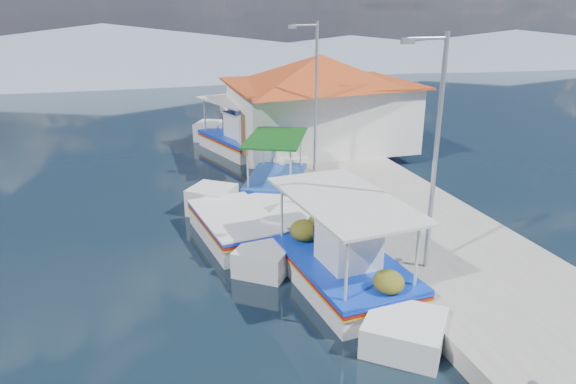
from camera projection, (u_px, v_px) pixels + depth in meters
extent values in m
plane|color=black|center=(279.00, 357.00, 11.20)|extent=(160.00, 160.00, 0.00)
cube|color=#A4A099|center=(398.00, 215.00, 18.11)|extent=(5.00, 44.00, 0.50)
cylinder|color=#A5A8AD|center=(398.00, 265.00, 13.80)|extent=(0.20, 0.20, 0.30)
cylinder|color=#A5A8AD|center=(321.00, 192.00, 19.23)|extent=(0.20, 0.20, 0.30)
cylinder|color=#A5A8AD|center=(278.00, 151.00, 24.65)|extent=(0.20, 0.20, 0.30)
cube|color=white|center=(341.00, 277.00, 14.06)|extent=(2.78, 4.80, 1.00)
cube|color=white|center=(315.00, 228.00, 16.83)|extent=(2.35, 2.35, 1.11)
cube|color=white|center=(379.00, 342.00, 11.33)|extent=(2.29, 2.29, 0.95)
cube|color=#0E34B9|center=(342.00, 261.00, 13.90)|extent=(2.87, 4.94, 0.06)
cube|color=#9C140D|center=(342.00, 264.00, 13.93)|extent=(2.87, 4.94, 0.05)
cube|color=gold|center=(341.00, 266.00, 13.95)|extent=(2.87, 4.94, 0.04)
cube|color=#0E34B9|center=(342.00, 258.00, 13.88)|extent=(2.89, 4.90, 0.05)
cube|color=brown|center=(342.00, 260.00, 13.89)|extent=(2.59, 4.69, 0.05)
cube|color=white|center=(346.00, 245.00, 13.40)|extent=(1.41, 1.50, 1.16)
cube|color=silver|center=(347.00, 223.00, 13.20)|extent=(1.54, 1.61, 0.06)
cylinder|color=beige|center=(293.00, 206.00, 15.23)|extent=(0.07, 0.07, 1.69)
cylinder|color=beige|center=(355.00, 202.00, 15.55)|extent=(0.07, 0.07, 1.69)
cylinder|color=beige|center=(326.00, 267.00, 11.66)|extent=(0.07, 0.07, 1.69)
cylinder|color=beige|center=(406.00, 261.00, 11.98)|extent=(0.07, 0.07, 1.69)
cube|color=silver|center=(344.00, 199.00, 13.32)|extent=(2.90, 4.81, 0.07)
ellipsoid|color=#494B14|center=(314.00, 228.00, 15.09)|extent=(0.80, 0.88, 0.60)
ellipsoid|color=#494B14|center=(334.00, 221.00, 15.72)|extent=(0.68, 0.74, 0.51)
ellipsoid|color=#494B14|center=(374.00, 285.00, 12.07)|extent=(0.72, 0.79, 0.54)
sphere|color=#FF2E08|center=(374.00, 220.00, 14.39)|extent=(0.42, 0.42, 0.42)
cube|color=white|center=(276.00, 188.00, 20.92)|extent=(3.30, 4.14, 0.93)
cube|color=white|center=(240.00, 171.00, 22.64)|extent=(1.82, 1.82, 1.03)
cube|color=white|center=(318.00, 204.00, 19.22)|extent=(1.77, 1.77, 0.88)
cube|color=#0E34B9|center=(276.00, 178.00, 20.78)|extent=(3.40, 4.27, 0.06)
cube|color=#9C140D|center=(276.00, 180.00, 20.80)|extent=(3.40, 4.27, 0.05)
cube|color=gold|center=(276.00, 181.00, 20.83)|extent=(3.40, 4.27, 0.04)
cube|color=#1A44A0|center=(276.00, 176.00, 20.76)|extent=(3.41, 4.24, 0.05)
cube|color=brown|center=(276.00, 177.00, 20.77)|extent=(3.13, 4.01, 0.05)
cylinder|color=beige|center=(236.00, 153.00, 21.11)|extent=(0.07, 0.07, 1.57)
cylinder|color=beige|center=(267.00, 147.00, 22.08)|extent=(0.07, 0.07, 1.57)
cylinder|color=beige|center=(286.00, 170.00, 18.92)|extent=(0.07, 0.07, 1.57)
cylinder|color=beige|center=(318.00, 162.00, 19.89)|extent=(0.07, 0.07, 1.57)
cube|color=#0E4814|center=(276.00, 138.00, 20.24)|extent=(3.39, 4.18, 0.07)
cube|color=white|center=(235.00, 232.00, 16.83)|extent=(2.50, 4.01, 1.05)
cube|color=white|center=(232.00, 200.00, 19.14)|extent=(2.00, 2.00, 1.16)
cube|color=white|center=(240.00, 267.00, 14.56)|extent=(1.95, 1.95, 0.99)
cube|color=#0E34B9|center=(235.00, 217.00, 16.67)|extent=(2.58, 4.13, 0.07)
cube|color=#9C140D|center=(235.00, 220.00, 16.70)|extent=(2.58, 4.13, 0.06)
cube|color=gold|center=(235.00, 222.00, 16.73)|extent=(2.58, 4.13, 0.04)
cube|color=white|center=(235.00, 215.00, 16.65)|extent=(2.59, 4.09, 0.06)
cube|color=brown|center=(235.00, 216.00, 16.66)|extent=(2.33, 3.91, 0.06)
cube|color=white|center=(239.00, 146.00, 27.01)|extent=(3.59, 5.00, 1.06)
cube|color=white|center=(245.00, 131.00, 29.80)|extent=(2.28, 2.28, 1.17)
cube|color=white|center=(232.00, 162.00, 24.27)|extent=(2.22, 2.22, 1.01)
cube|color=#0E34B9|center=(239.00, 137.00, 26.85)|extent=(3.70, 5.15, 0.07)
cube|color=#9C140D|center=(239.00, 139.00, 26.88)|extent=(3.70, 5.15, 0.06)
cube|color=gold|center=(239.00, 140.00, 26.90)|extent=(3.70, 5.15, 0.04)
cube|color=#0E34B9|center=(239.00, 136.00, 26.82)|extent=(3.70, 5.12, 0.06)
cube|color=brown|center=(239.00, 136.00, 26.83)|extent=(3.38, 4.86, 0.06)
cube|color=white|center=(238.00, 126.00, 26.31)|extent=(1.67, 1.77, 1.23)
cube|color=silver|center=(237.00, 113.00, 26.10)|extent=(1.81, 1.91, 0.07)
cylinder|color=beige|center=(224.00, 112.00, 28.34)|extent=(0.08, 0.08, 1.79)
cylinder|color=beige|center=(259.00, 112.00, 28.30)|extent=(0.08, 0.08, 1.79)
cylinder|color=beige|center=(214.00, 127.00, 24.77)|extent=(0.08, 0.08, 1.79)
cylinder|color=beige|center=(254.00, 127.00, 24.74)|extent=(0.08, 0.08, 1.79)
cube|color=silver|center=(238.00, 101.00, 26.24)|extent=(3.70, 5.04, 0.08)
cube|color=white|center=(319.00, 115.00, 25.75)|extent=(8.00, 6.00, 3.00)
cube|color=#B64419|center=(320.00, 83.00, 25.23)|extent=(8.64, 6.48, 0.10)
pyramid|color=#B64419|center=(320.00, 69.00, 25.01)|extent=(10.49, 10.49, 1.40)
cube|color=brown|center=(244.00, 135.00, 23.95)|extent=(0.06, 1.00, 2.00)
cube|color=#0E34B9|center=(233.00, 112.00, 26.01)|extent=(0.06, 1.20, 0.90)
cylinder|color=#A5A8AD|center=(436.00, 157.00, 13.06)|extent=(0.12, 0.12, 6.00)
cylinder|color=#A5A8AD|center=(428.00, 38.00, 11.98)|extent=(1.00, 0.08, 0.08)
cube|color=#A5A8AD|center=(408.00, 41.00, 11.86)|extent=(0.30, 0.14, 0.14)
cylinder|color=#A5A8AD|center=(316.00, 99.00, 21.20)|extent=(0.12, 0.12, 6.00)
cylinder|color=#A5A8AD|center=(305.00, 25.00, 20.12)|extent=(1.00, 0.08, 0.08)
cube|color=#A5A8AD|center=(292.00, 27.00, 20.00)|extent=(0.30, 0.14, 0.14)
cone|color=slate|center=(105.00, 49.00, 59.71)|extent=(96.00, 96.00, 5.50)
cone|color=slate|center=(350.00, 51.00, 67.96)|extent=(76.80, 76.80, 3.80)
cone|color=slate|center=(514.00, 45.00, 74.54)|extent=(89.60, 89.60, 4.20)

